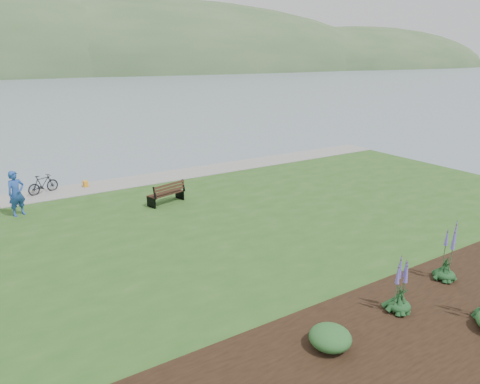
# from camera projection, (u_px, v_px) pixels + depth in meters

# --- Properties ---
(ground) EXTENTS (600.00, 600.00, 0.00)m
(ground) POSITION_uv_depth(u_px,v_px,m) (197.00, 228.00, 18.06)
(ground) COLOR slate
(ground) RESTS_ON ground
(lawn) EXTENTS (34.00, 20.00, 0.40)m
(lawn) POSITION_uv_depth(u_px,v_px,m) (220.00, 240.00, 16.38)
(lawn) COLOR #264E1B
(lawn) RESTS_ON ground
(shoreline_path) EXTENTS (34.00, 2.20, 0.03)m
(shoreline_path) POSITION_uv_depth(u_px,v_px,m) (141.00, 180.00, 23.52)
(shoreline_path) COLOR gray
(shoreline_path) RESTS_ON lawn
(garden_bed) EXTENTS (24.00, 4.40, 0.04)m
(garden_bed) POSITION_uv_depth(u_px,v_px,m) (459.00, 309.00, 11.52)
(garden_bed) COLOR black
(garden_bed) RESTS_ON lawn
(far_hillside) EXTENTS (580.00, 80.00, 38.00)m
(far_hillside) POSITION_uv_depth(u_px,v_px,m) (48.00, 75.00, 165.65)
(far_hillside) COLOR #395730
(far_hillside) RESTS_ON ground
(park_bench) EXTENTS (1.83, 1.12, 1.06)m
(park_bench) POSITION_uv_depth(u_px,v_px,m) (167.00, 193.00, 19.66)
(park_bench) COLOR black
(park_bench) RESTS_ON lawn
(person) EXTENTS (0.99, 0.84, 2.30)m
(person) POSITION_uv_depth(u_px,v_px,m) (16.00, 190.00, 18.06)
(person) COLOR #214599
(person) RESTS_ON lawn
(bicycle_b) EXTENTS (1.04, 1.64, 0.96)m
(bicycle_b) POSITION_uv_depth(u_px,v_px,m) (43.00, 184.00, 21.15)
(bicycle_b) COLOR black
(bicycle_b) RESTS_ON lawn
(pannier) EXTENTS (0.22, 0.33, 0.34)m
(pannier) POSITION_uv_depth(u_px,v_px,m) (86.00, 184.00, 22.26)
(pannier) COLOR orange
(pannier) RESTS_ON lawn
(echium_1) EXTENTS (0.62, 0.62, 2.01)m
(echium_1) POSITION_uv_depth(u_px,v_px,m) (447.00, 257.00, 12.81)
(echium_1) COLOR #14381B
(echium_1) RESTS_ON garden_bed
(echium_4) EXTENTS (0.62, 0.62, 1.76)m
(echium_4) POSITION_uv_depth(u_px,v_px,m) (401.00, 288.00, 11.21)
(echium_4) COLOR #14381B
(echium_4) RESTS_ON garden_bed
(shrub_0) EXTENTS (1.00, 1.00, 0.50)m
(shrub_0) POSITION_uv_depth(u_px,v_px,m) (330.00, 338.00, 9.92)
(shrub_0) COLOR #1E4C21
(shrub_0) RESTS_ON garden_bed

